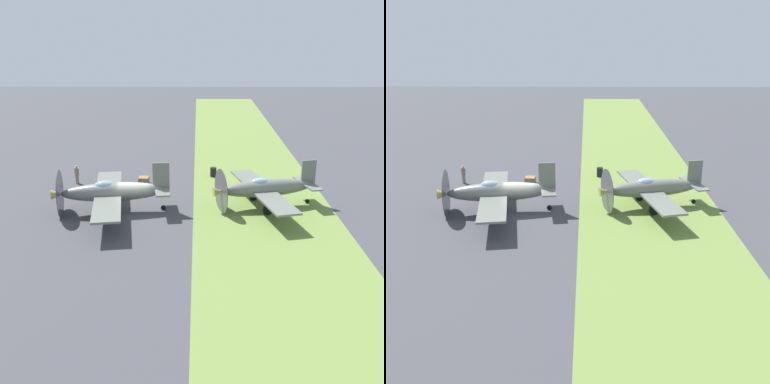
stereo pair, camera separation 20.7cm
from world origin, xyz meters
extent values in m
plane|color=#424247|center=(0.00, 0.00, 0.00)|extent=(160.00, 160.00, 0.00)
cube|color=olive|center=(0.00, -9.99, 0.00)|extent=(120.00, 11.00, 0.01)
ellipsoid|color=slate|center=(-0.10, 1.56, 1.69)|extent=(2.63, 8.06, 1.45)
cube|color=slate|center=(-0.17, 2.03, 1.52)|extent=(11.37, 3.65, 0.16)
cube|color=slate|center=(0.44, -2.01, 2.74)|extent=(0.31, 1.29, 2.22)
cube|color=slate|center=(0.44, -2.01, 1.81)|extent=(3.85, 1.60, 0.12)
cone|color=#B7B24C|center=(-0.75, 5.77, 1.69)|extent=(0.86, 0.92, 0.75)
cylinder|color=#4C4C51|center=(-0.71, 5.54, 1.69)|extent=(3.70, 0.61, 3.73)
ellipsoid|color=#8CB2C6|center=(-0.21, 2.26, 2.20)|extent=(1.05, 1.74, 0.82)
cylinder|color=black|center=(-1.86, 1.89, 0.40)|extent=(0.37, 0.82, 0.79)
cylinder|color=black|center=(-1.86, 1.89, 0.96)|extent=(0.14, 0.14, 1.12)
cylinder|color=black|center=(1.48, 2.40, 0.40)|extent=(0.37, 0.82, 0.79)
cylinder|color=black|center=(1.48, 2.40, 0.96)|extent=(0.14, 0.14, 1.12)
cylinder|color=black|center=(0.46, -2.13, 0.19)|extent=(0.19, 0.39, 0.37)
ellipsoid|color=slate|center=(1.22, -10.34, 1.60)|extent=(3.09, 7.62, 1.37)
cube|color=slate|center=(1.12, -9.91, 1.44)|extent=(10.75, 4.31, 0.15)
cube|color=slate|center=(2.02, -13.67, 2.60)|extent=(0.39, 1.21, 2.10)
cube|color=slate|center=(2.02, -13.67, 1.71)|extent=(3.67, 1.79, 0.11)
cone|color=#B7B24C|center=(0.28, -6.42, 1.60)|extent=(0.87, 0.92, 0.71)
cylinder|color=#4C4C51|center=(0.33, -6.64, 1.60)|extent=(3.45, 0.87, 3.53)
ellipsoid|color=#8CB2C6|center=(1.07, -9.70, 2.08)|extent=(1.11, 1.68, 0.77)
cylinder|color=black|center=(-0.46, -10.18, 0.38)|extent=(0.41, 0.79, 0.75)
cylinder|color=black|center=(-0.46, -10.18, 0.91)|extent=(0.13, 0.13, 1.06)
cylinder|color=black|center=(2.65, -9.43, 0.38)|extent=(0.41, 0.79, 0.75)
cylinder|color=black|center=(2.65, -9.43, 0.91)|extent=(0.13, 0.13, 1.06)
cylinder|color=black|center=(2.05, -13.78, 0.18)|extent=(0.21, 0.37, 0.35)
cylinder|color=#847A5B|center=(6.85, 6.23, 0.44)|extent=(0.30, 0.30, 0.88)
cylinder|color=#847A5B|center=(6.85, 6.23, 1.19)|extent=(0.38, 0.38, 0.62)
sphere|color=tan|center=(6.85, 6.23, 1.61)|extent=(0.23, 0.23, 0.23)
cylinder|color=#847A5B|center=(7.02, 6.43, 1.19)|extent=(0.11, 0.11, 0.59)
cylinder|color=#847A5B|center=(6.68, 6.03, 1.19)|extent=(0.11, 0.11, 0.59)
cylinder|color=black|center=(9.08, -6.33, 0.45)|extent=(0.60, 0.60, 0.90)
cube|color=olive|center=(6.85, 0.11, 0.32)|extent=(0.96, 0.96, 0.64)
camera|label=1|loc=(-33.12, -4.80, 13.55)|focal=43.06mm
camera|label=2|loc=(-33.12, -5.01, 13.55)|focal=43.06mm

